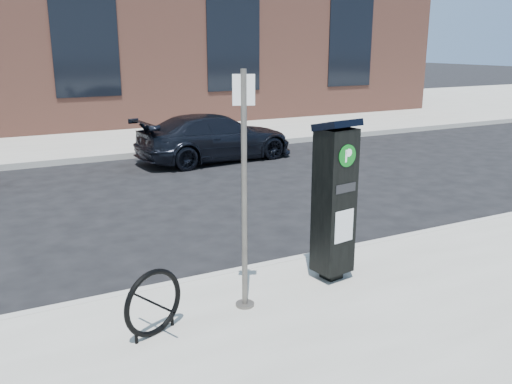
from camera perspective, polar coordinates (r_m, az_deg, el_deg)
ground at (r=7.13m, az=2.10°, el=-8.39°), size 120.00×120.00×0.00m
sidewalk_far at (r=20.13m, az=-17.91°, el=6.65°), size 60.00×12.00×0.15m
curb_near at (r=7.08m, az=2.19°, el=-7.89°), size 60.00×0.12×0.16m
curb_far at (r=14.34m, az=-13.79°, el=3.69°), size 60.00×0.12×0.16m
building at (r=22.93m, az=-20.13°, el=17.68°), size 28.00×10.05×8.25m
parking_kiosk at (r=6.32m, az=8.24°, el=-0.72°), size 0.49×0.45×1.92m
sign_pole at (r=5.49m, az=-1.24°, el=-0.32°), size 0.21×0.20×2.49m
bike_rack at (r=5.36m, az=-10.75°, el=-11.43°), size 0.64×0.31×0.67m
car_dark at (r=13.75m, az=-4.29°, el=5.77°), size 4.17×1.99×1.17m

